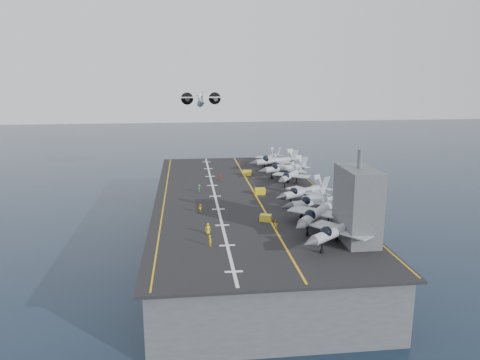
{
  "coord_description": "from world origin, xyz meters",
  "views": [
    {
      "loc": [
        -12.07,
        -99.43,
        37.37
      ],
      "look_at": [
        0.0,
        4.0,
        13.0
      ],
      "focal_mm": 35.0,
      "sensor_mm": 36.0,
      "label": 1
    }
  ],
  "objects": [
    {
      "name": "foul_line",
      "position": [
        3.0,
        0.0,
        10.42
      ],
      "size": [
        0.35,
        90.0,
        0.02
      ],
      "primitive_type": "cube",
      "color": "gold",
      "rests_on": "flight_deck"
    },
    {
      "name": "crew_1",
      "position": [
        -8.71,
        -29.86,
        11.29
      ],
      "size": [
        1.08,
        1.27,
        1.79
      ],
      "primitive_type": "imported",
      "color": "yellow",
      "rests_on": "flight_deck"
    },
    {
      "name": "flight_deck",
      "position": [
        0.0,
        0.0,
        10.2
      ],
      "size": [
        38.0,
        92.0,
        0.4
      ],
      "primitive_type": "cube",
      "color": "black",
      "rests_on": "hull"
    },
    {
      "name": "crew_3",
      "position": [
        -9.32,
        4.17,
        11.25
      ],
      "size": [
        0.74,
        1.06,
        1.7
      ],
      "primitive_type": "imported",
      "color": "#248E36",
      "rests_on": "flight_deck"
    },
    {
      "name": "fighter_jet_3",
      "position": [
        12.26,
        -7.22,
        12.91
      ],
      "size": [
        17.4,
        15.89,
        5.03
      ],
      "primitive_type": null,
      "color": "gray",
      "rests_on": "flight_deck"
    },
    {
      "name": "deck_edge_port",
      "position": [
        -17.0,
        0.0,
        10.42
      ],
      "size": [
        0.25,
        90.0,
        0.02
      ],
      "primitive_type": "cube",
      "color": "gold",
      "rests_on": "flight_deck"
    },
    {
      "name": "crew_0",
      "position": [
        -8.75,
        -24.16,
        11.32
      ],
      "size": [
        1.21,
        0.91,
        1.84
      ],
      "primitive_type": "imported",
      "color": "yellow",
      "rests_on": "flight_deck"
    },
    {
      "name": "fighter_jet_2",
      "position": [
        13.3,
        -15.98,
        13.13
      ],
      "size": [
        18.17,
        14.81,
        5.45
      ],
      "primitive_type": null,
      "color": "#9DA7AF",
      "rests_on": "flight_deck"
    },
    {
      "name": "hull",
      "position": [
        0.0,
        0.0,
        5.0
      ],
      "size": [
        36.0,
        90.0,
        10.0
      ],
      "primitive_type": "cube",
      "color": "#56595E",
      "rests_on": "ground"
    },
    {
      "name": "fighter_jet_5",
      "position": [
        12.93,
        9.09,
        12.73
      ],
      "size": [
        14.88,
        16.16,
        4.67
      ],
      "primitive_type": null,
      "color": "#A1AAB3",
      "rests_on": "flight_deck"
    },
    {
      "name": "fighter_jet_0",
      "position": [
        11.38,
        -32.13,
        13.1
      ],
      "size": [
        18.64,
        17.77,
        5.4
      ],
      "primitive_type": null,
      "color": "#9CA4AC",
      "rests_on": "flight_deck"
    },
    {
      "name": "tow_cart_a",
      "position": [
        2.16,
        -18.54,
        11.03
      ],
      "size": [
        2.47,
        2.09,
        1.26
      ],
      "primitive_type": null,
      "color": "gold",
      "rests_on": "flight_deck"
    },
    {
      "name": "crew_4",
      "position": [
        -3.89,
        14.85,
        11.31
      ],
      "size": [
        1.21,
        0.93,
        1.81
      ],
      "primitive_type": "imported",
      "color": "red",
      "rests_on": "flight_deck"
    },
    {
      "name": "crew_2",
      "position": [
        -9.67,
        -11.67,
        11.26
      ],
      "size": [
        1.23,
        1.18,
        1.72
      ],
      "primitive_type": "imported",
      "color": "yellow",
      "rests_on": "flight_deck"
    },
    {
      "name": "fighter_jet_8",
      "position": [
        12.07,
        32.92,
        12.7
      ],
      "size": [
        14.62,
        15.93,
        4.6
      ],
      "primitive_type": null,
      "color": "gray",
      "rests_on": "flight_deck"
    },
    {
      "name": "tow_cart_c",
      "position": [
        3.78,
        20.09,
        11.08
      ],
      "size": [
        2.53,
        1.9,
        1.37
      ],
      "primitive_type": null,
      "color": "gold",
      "rests_on": "flight_deck"
    },
    {
      "name": "fighter_jet_7",
      "position": [
        12.84,
        27.06,
        13.01
      ],
      "size": [
        17.47,
        14.36,
        5.22
      ],
      "primitive_type": null,
      "color": "#9DA4AE",
      "rests_on": "flight_deck"
    },
    {
      "name": "tow_cart_b",
      "position": [
        4.12,
        0.57,
        11.09
      ],
      "size": [
        2.34,
        1.56,
        1.38
      ],
      "primitive_type": null,
      "color": "gold",
      "rests_on": "flight_deck"
    },
    {
      "name": "ground",
      "position": [
        0.0,
        0.0,
        0.0
      ],
      "size": [
        500.0,
        500.0,
        0.0
      ],
      "primitive_type": "plane",
      "color": "#142135",
      "rests_on": "ground"
    },
    {
      "name": "island_superstructure",
      "position": [
        15.0,
        -30.0,
        17.9
      ],
      "size": [
        5.0,
        10.0,
        15.0
      ],
      "primitive_type": null,
      "color": "#56595E",
      "rests_on": "flight_deck"
    },
    {
      "name": "crew_7",
      "position": [
        3.17,
        -22.9,
        11.22
      ],
      "size": [
        1.17,
        1.06,
        1.63
      ],
      "primitive_type": "imported",
      "color": "yellow",
      "rests_on": "flight_deck"
    },
    {
      "name": "transport_plane",
      "position": [
        -6.78,
        51.3,
        27.87
      ],
      "size": [
        22.47,
        15.85,
        5.16
      ],
      "primitive_type": null,
      "color": "silver"
    },
    {
      "name": "deck_edge_stbd",
      "position": [
        18.5,
        0.0,
        10.42
      ],
      "size": [
        0.25,
        90.0,
        0.02
      ],
      "primitive_type": "cube",
      "color": "gold",
      "rests_on": "flight_deck"
    },
    {
      "name": "fighter_jet_6",
      "position": [
        13.31,
        17.12,
        12.93
      ],
      "size": [
        17.18,
        14.53,
        5.06
      ],
      "primitive_type": null,
      "color": "#A2A8B2",
      "rests_on": "flight_deck"
    },
    {
      "name": "fighter_jet_1",
      "position": [
        10.54,
        -23.31,
        13.27
      ],
      "size": [
        18.75,
        19.81,
        5.74
      ],
      "primitive_type": null,
      "color": "#8F969E",
      "rests_on": "flight_deck"
    },
    {
      "name": "landing_centerline",
      "position": [
        -6.0,
        0.0,
        10.42
      ],
      "size": [
        0.5,
        90.0,
        0.02
      ],
      "primitive_type": "cube",
      "color": "silver",
      "rests_on": "flight_deck"
    }
  ]
}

